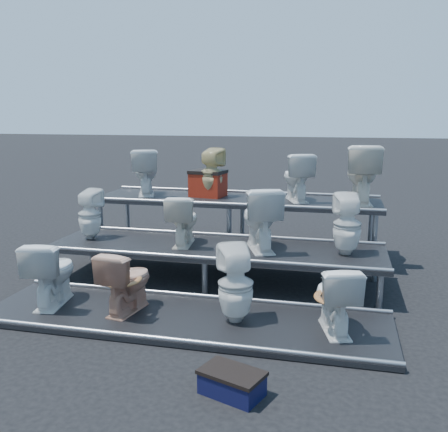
% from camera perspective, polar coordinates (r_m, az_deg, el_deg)
% --- Properties ---
extents(ground, '(80.00, 80.00, 0.00)m').
position_cam_1_polar(ground, '(6.43, -1.05, -7.43)').
color(ground, black).
rests_on(ground, ground).
extents(tier_front, '(4.20, 1.20, 0.06)m').
position_cam_1_polar(tier_front, '(5.26, -4.63, -11.62)').
color(tier_front, black).
rests_on(tier_front, ground).
extents(tier_mid, '(4.20, 1.20, 0.46)m').
position_cam_1_polar(tier_mid, '(6.36, -1.05, -5.47)').
color(tier_mid, black).
rests_on(tier_mid, ground).
extents(tier_back, '(4.20, 1.20, 0.86)m').
position_cam_1_polar(tier_back, '(7.53, 1.39, -1.18)').
color(tier_back, black).
rests_on(tier_back, ground).
extents(toilet_0, '(0.50, 0.76, 0.72)m').
position_cam_1_polar(toilet_0, '(5.73, -19.11, -6.06)').
color(toilet_0, silver).
rests_on(toilet_0, tier_front).
extents(toilet_1, '(0.47, 0.71, 0.67)m').
position_cam_1_polar(toilet_1, '(5.34, -11.07, -7.25)').
color(toilet_1, tan).
rests_on(toilet_1, tier_front).
extents(toilet_2, '(0.47, 0.47, 0.78)m').
position_cam_1_polar(toilet_2, '(4.97, 1.33, -7.78)').
color(toilet_2, silver).
rests_on(toilet_2, tier_front).
extents(toilet_3, '(0.53, 0.73, 0.67)m').
position_cam_1_polar(toilet_3, '(4.89, 12.59, -9.08)').
color(toilet_3, silver).
rests_on(toilet_3, tier_front).
extents(toilet_4, '(0.34, 0.34, 0.66)m').
position_cam_1_polar(toilet_4, '(6.84, -15.10, 0.20)').
color(toilet_4, silver).
rests_on(toilet_4, tier_mid).
extents(toilet_5, '(0.42, 0.66, 0.64)m').
position_cam_1_polar(toilet_5, '(6.33, -4.72, -0.44)').
color(toilet_5, silver).
rests_on(toilet_5, tier_mid).
extents(toilet_6, '(0.68, 0.87, 0.78)m').
position_cam_1_polar(toilet_6, '(6.09, 4.15, -0.23)').
color(toilet_6, silver).
rests_on(toilet_6, tier_mid).
extents(toilet_7, '(0.39, 0.39, 0.73)m').
position_cam_1_polar(toilet_7, '(6.02, 13.89, -0.94)').
color(toilet_7, silver).
rests_on(toilet_7, tier_mid).
extents(toilet_8, '(0.62, 0.79, 0.71)m').
position_cam_1_polar(toilet_8, '(7.82, -9.00, 5.00)').
color(toilet_8, silver).
rests_on(toilet_8, tier_back).
extents(toilet_9, '(0.40, 0.40, 0.74)m').
position_cam_1_polar(toilet_9, '(7.48, -1.42, 4.94)').
color(toilet_9, '#CDBA7C').
rests_on(toilet_9, tier_back).
extents(toilet_10, '(0.59, 0.77, 0.69)m').
position_cam_1_polar(toilet_10, '(7.27, 8.31, 4.44)').
color(toilet_10, silver).
rests_on(toilet_10, tier_back).
extents(toilet_11, '(0.52, 0.84, 0.83)m').
position_cam_1_polar(toilet_11, '(7.24, 15.48, 4.65)').
color(toilet_11, silver).
rests_on(toilet_11, tier_back).
extents(red_crate, '(0.54, 0.46, 0.35)m').
position_cam_1_polar(red_crate, '(7.59, -1.84, 3.57)').
color(red_crate, maroon).
rests_on(red_crate, tier_back).
extents(step_stool, '(0.53, 0.42, 0.16)m').
position_cam_1_polar(step_stool, '(4.00, 0.91, -18.69)').
color(step_stool, black).
rests_on(step_stool, ground).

